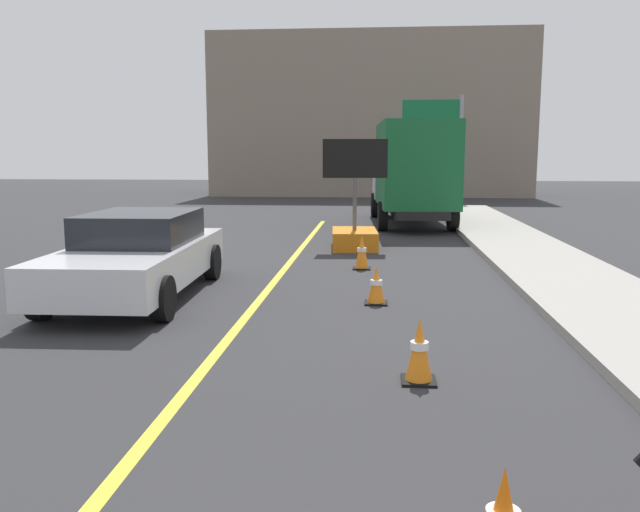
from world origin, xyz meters
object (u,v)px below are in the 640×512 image
object	(u,v)px
box_truck	(412,170)
traffic_cone_far_lane	(376,285)
pickup_car	(138,255)
highway_guide_sign	(444,130)
traffic_cone_mid_lane	(419,350)
traffic_cone_curbside	(362,252)
arrow_board_trailer	(355,229)

from	to	relation	value
box_truck	traffic_cone_far_lane	world-z (taller)	box_truck
pickup_car	highway_guide_sign	size ratio (longest dim) A/B	0.96
traffic_cone_mid_lane	traffic_cone_curbside	distance (m)	6.75
box_truck	pickup_car	distance (m)	12.75
highway_guide_sign	traffic_cone_curbside	distance (m)	18.45
box_truck	traffic_cone_mid_lane	bearing A→B (deg)	-92.56
arrow_board_trailer	traffic_cone_curbside	xyz separation A→B (m)	(0.26, -3.06, -0.13)
highway_guide_sign	box_truck	bearing A→B (deg)	-101.65
box_truck	traffic_cone_curbside	bearing A→B (deg)	-99.36
arrow_board_trailer	traffic_cone_far_lane	bearing A→B (deg)	-84.87
arrow_board_trailer	traffic_cone_far_lane	xyz separation A→B (m)	(0.56, -6.20, -0.19)
box_truck	traffic_cone_curbside	xyz separation A→B (m)	(-1.44, -8.74, -1.45)
traffic_cone_curbside	highway_guide_sign	bearing A→B (deg)	79.47
highway_guide_sign	traffic_cone_far_lane	distance (m)	21.47
arrow_board_trailer	traffic_cone_mid_lane	distance (m)	9.82
arrow_board_trailer	highway_guide_sign	size ratio (longest dim) A/B	0.54
pickup_car	traffic_cone_mid_lane	distance (m)	5.80
arrow_board_trailer	box_truck	size ratio (longest dim) A/B	0.39
box_truck	traffic_cone_far_lane	xyz separation A→B (m)	(-1.14, -11.89, -1.51)
traffic_cone_far_lane	pickup_car	bearing A→B (deg)	176.57
highway_guide_sign	traffic_cone_far_lane	bearing A→B (deg)	-98.18
traffic_cone_mid_lane	traffic_cone_curbside	world-z (taller)	traffic_cone_curbside
box_truck	highway_guide_sign	size ratio (longest dim) A/B	1.40
arrow_board_trailer	pickup_car	distance (m)	6.85
box_truck	pickup_car	size ratio (longest dim) A/B	1.45
highway_guide_sign	traffic_cone_mid_lane	bearing A→B (deg)	-95.98
pickup_car	traffic_cone_mid_lane	size ratio (longest dim) A/B	7.01
traffic_cone_mid_lane	box_truck	bearing A→B (deg)	87.44
box_truck	traffic_cone_mid_lane	xyz separation A→B (m)	(-0.69, -15.45, -1.46)
highway_guide_sign	pickup_car	bearing A→B (deg)	-108.47
pickup_car	traffic_cone_far_lane	distance (m)	3.95
arrow_board_trailer	traffic_cone_mid_lane	bearing A→B (deg)	-84.13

